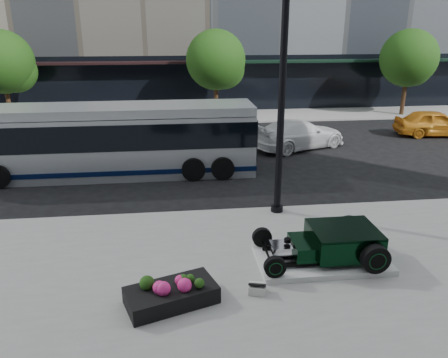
{
  "coord_description": "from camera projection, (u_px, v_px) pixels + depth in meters",
  "views": [
    {
      "loc": [
        -1.84,
        -15.56,
        6.07
      ],
      "look_at": [
        -0.24,
        -1.98,
        1.2
      ],
      "focal_mm": 35.0,
      "sensor_mm": 36.0,
      "label": 1
    }
  ],
  "objects": [
    {
      "name": "ground",
      "position": [
        224.0,
        191.0,
        16.8
      ],
      "size": [
        120.0,
        120.0,
        0.0
      ],
      "primitive_type": "plane",
      "color": "black",
      "rests_on": "ground"
    },
    {
      "name": "white_sedan",
      "position": [
        299.0,
        134.0,
        22.39
      ],
      "size": [
        5.49,
        3.9,
        1.48
      ],
      "primitive_type": "imported",
      "rotation": [
        0.0,
        0.0,
        1.98
      ],
      "color": "white",
      "rests_on": "ground"
    },
    {
      "name": "flower_planter",
      "position": [
        171.0,
        294.0,
        9.79
      ],
      "size": [
        2.22,
        1.6,
        0.65
      ],
      "color": "black",
      "rests_on": "sidewalk_near"
    },
    {
      "name": "hot_rod",
      "position": [
        335.0,
        242.0,
        11.4
      ],
      "size": [
        3.22,
        2.0,
        0.81
      ],
      "color": "black",
      "rests_on": "display_plinth"
    },
    {
      "name": "lamppost",
      "position": [
        281.0,
        111.0,
        13.57
      ],
      "size": [
        0.41,
        0.41,
        7.36
      ],
      "color": "black",
      "rests_on": "sidewalk_near"
    },
    {
      "name": "yellow_taxi",
      "position": [
        435.0,
        123.0,
        24.89
      ],
      "size": [
        4.53,
        2.28,
        1.48
      ],
      "primitive_type": "imported",
      "rotation": [
        0.0,
        0.0,
        1.44
      ],
      "color": "orange",
      "rests_on": "ground"
    },
    {
      "name": "transit_bus",
      "position": [
        111.0,
        140.0,
        18.27
      ],
      "size": [
        12.12,
        2.88,
        2.92
      ],
      "color": "#AEB4B8",
      "rests_on": "ground"
    },
    {
      "name": "display_plinth",
      "position": [
        321.0,
        260.0,
        11.53
      ],
      "size": [
        3.4,
        1.8,
        0.15
      ],
      "primitive_type": "cube",
      "color": "silver",
      "rests_on": "sidewalk_near"
    },
    {
      "name": "info_plaque",
      "position": [
        257.0,
        288.0,
        10.19
      ],
      "size": [
        0.46,
        0.39,
        0.31
      ],
      "color": "silver",
      "rests_on": "sidewalk_near"
    },
    {
      "name": "sidewalk_far",
      "position": [
        200.0,
        117.0,
        29.88
      ],
      "size": [
        70.0,
        4.0,
        0.12
      ],
      "primitive_type": "cube",
      "color": "gray",
      "rests_on": "ground"
    },
    {
      "name": "street_trees",
      "position": [
        218.0,
        62.0,
        27.9
      ],
      "size": [
        29.8,
        3.8,
        5.7
      ],
      "color": "black",
      "rests_on": "sidewalk_far"
    }
  ]
}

